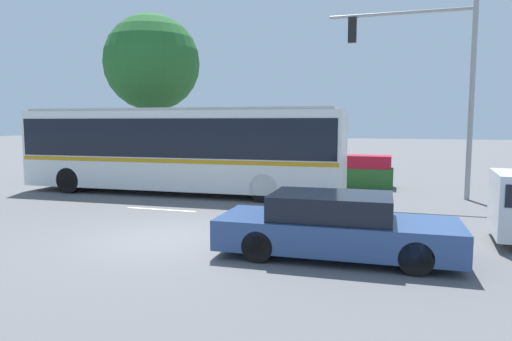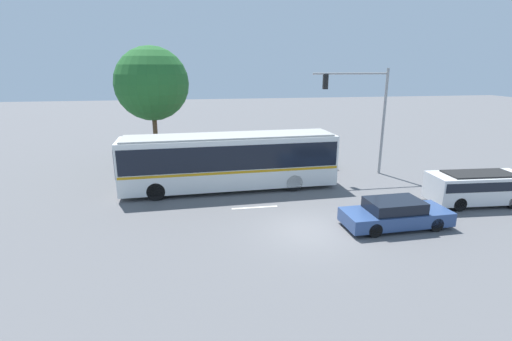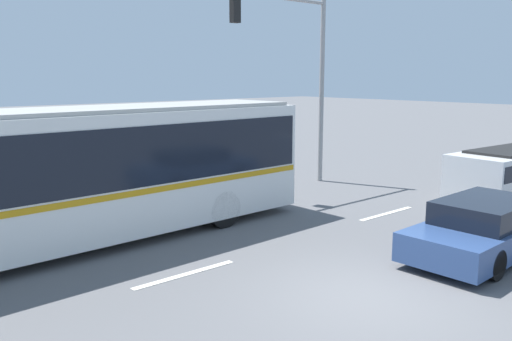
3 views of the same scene
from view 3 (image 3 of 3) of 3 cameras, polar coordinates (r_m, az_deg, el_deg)
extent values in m
plane|color=#5B5B5E|center=(10.24, 11.87, -13.20)|extent=(140.00, 140.00, 0.00)
cube|color=silver|center=(13.14, -19.06, -0.54)|extent=(12.55, 2.90, 2.93)
cube|color=black|center=(13.07, -19.17, 1.48)|extent=(12.30, 2.94, 1.41)
cube|color=#C68C14|center=(13.21, -18.97, -2.04)|extent=(12.42, 2.93, 0.14)
cube|color=#9D9D99|center=(12.97, -19.44, 6.06)|extent=(12.04, 2.69, 0.10)
cylinder|color=black|center=(14.32, -3.56, -4.13)|extent=(1.01, 0.33, 1.00)
cylinder|color=black|center=(16.04, -8.52, -2.68)|extent=(1.01, 0.33, 1.00)
cube|color=navy|center=(13.27, 23.56, -6.19)|extent=(4.90, 1.99, 0.62)
cube|color=black|center=(13.02, 23.51, -3.93)|extent=(2.47, 1.70, 0.50)
cylinder|color=black|center=(14.96, 23.04, -5.03)|extent=(0.64, 0.24, 0.64)
cylinder|color=black|center=(12.41, 17.27, -7.70)|extent=(0.64, 0.24, 0.64)
cylinder|color=black|center=(11.73, 24.20, -9.18)|extent=(0.64, 0.24, 0.64)
cube|color=silver|center=(19.11, 25.78, -0.22)|extent=(5.09, 2.23, 1.42)
cylinder|color=black|center=(20.90, 25.47, -0.99)|extent=(0.72, 0.30, 0.71)
cylinder|color=black|center=(18.32, 21.16, -2.12)|extent=(0.72, 0.30, 0.71)
cylinder|color=gray|center=(20.45, 7.05, 8.55)|extent=(0.18, 0.18, 6.98)
cube|color=black|center=(17.73, -2.25, 16.98)|extent=(0.30, 0.22, 0.90)
cylinder|color=yellow|center=(17.82, -2.50, 16.94)|extent=(0.18, 0.02, 0.18)
cylinder|color=green|center=(17.79, -2.50, 15.98)|extent=(0.18, 0.02, 0.18)
cube|color=#286028|center=(18.09, -14.66, -1.73)|extent=(9.69, 1.18, 0.82)
cube|color=#B7192D|center=(17.97, -14.75, 0.38)|extent=(9.50, 1.12, 0.53)
cube|color=silver|center=(16.22, 13.82, -4.51)|extent=(2.40, 0.16, 0.01)
cube|color=silver|center=(11.19, -7.60, -10.99)|extent=(2.40, 0.16, 0.01)
camera|label=1|loc=(13.44, 65.79, -1.24)|focal=32.20mm
camera|label=2|loc=(9.95, 124.87, 12.42)|focal=26.10mm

